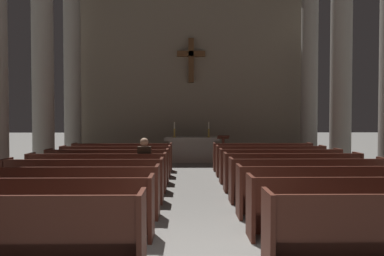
% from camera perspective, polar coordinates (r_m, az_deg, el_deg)
% --- Properties ---
extents(pew_left_row_2, '(3.32, 0.50, 0.95)m').
position_cam_1_polar(pew_left_row_2, '(5.86, -22.94, -11.57)').
color(pew_left_row_2, '#4C2319').
rests_on(pew_left_row_2, ground).
extents(pew_left_row_3, '(3.32, 0.50, 0.95)m').
position_cam_1_polar(pew_left_row_3, '(6.91, -19.32, -9.52)').
color(pew_left_row_3, '#4C2319').
rests_on(pew_left_row_3, ground).
extents(pew_left_row_4, '(3.32, 0.50, 0.95)m').
position_cam_1_polar(pew_left_row_4, '(7.99, -16.70, -7.99)').
color(pew_left_row_4, '#4C2319').
rests_on(pew_left_row_4, ground).
extents(pew_left_row_5, '(3.32, 0.50, 0.95)m').
position_cam_1_polar(pew_left_row_5, '(9.08, -14.72, -6.82)').
color(pew_left_row_5, '#4C2319').
rests_on(pew_left_row_5, ground).
extents(pew_left_row_6, '(3.32, 0.50, 0.95)m').
position_cam_1_polar(pew_left_row_6, '(10.19, -13.17, -5.89)').
color(pew_left_row_6, '#4C2319').
rests_on(pew_left_row_6, ground).
extents(pew_left_row_7, '(3.32, 0.50, 0.95)m').
position_cam_1_polar(pew_left_row_7, '(11.30, -11.94, -5.14)').
color(pew_left_row_7, '#4C2319').
rests_on(pew_left_row_7, ground).
extents(pew_left_row_8, '(3.32, 0.50, 0.95)m').
position_cam_1_polar(pew_left_row_8, '(12.43, -10.92, -4.53)').
color(pew_left_row_8, '#4C2319').
rests_on(pew_left_row_8, ground).
extents(pew_right_row_2, '(3.32, 0.50, 0.95)m').
position_cam_1_polar(pew_right_row_2, '(6.03, 25.03, -11.21)').
color(pew_right_row_2, '#4C2319').
rests_on(pew_right_row_2, ground).
extents(pew_right_row_3, '(3.32, 0.50, 0.95)m').
position_cam_1_polar(pew_right_row_3, '(7.06, 20.90, -9.30)').
color(pew_right_row_3, '#4C2319').
rests_on(pew_right_row_3, ground).
extents(pew_right_row_4, '(3.32, 0.50, 0.95)m').
position_cam_1_polar(pew_right_row_4, '(8.12, 17.86, -7.85)').
color(pew_right_row_4, '#4C2319').
rests_on(pew_right_row_4, ground).
extents(pew_right_row_5, '(3.32, 0.50, 0.95)m').
position_cam_1_polar(pew_right_row_5, '(9.20, 15.54, -6.72)').
color(pew_right_row_5, '#4C2319').
rests_on(pew_right_row_5, ground).
extents(pew_right_row_6, '(3.32, 0.50, 0.95)m').
position_cam_1_polar(pew_right_row_6, '(10.29, 13.72, -5.82)').
color(pew_right_row_6, '#4C2319').
rests_on(pew_right_row_6, ground).
extents(pew_right_row_7, '(3.32, 0.50, 0.95)m').
position_cam_1_polar(pew_right_row_7, '(11.40, 12.26, -5.09)').
color(pew_right_row_7, '#4C2319').
rests_on(pew_right_row_7, ground).
extents(pew_right_row_8, '(3.32, 0.50, 0.95)m').
position_cam_1_polar(pew_right_row_8, '(12.51, 11.06, -4.49)').
color(pew_right_row_8, '#4C2319').
rests_on(pew_right_row_8, ground).
extents(column_left_third, '(1.02, 1.02, 7.37)m').
position_cam_1_polar(column_left_third, '(12.79, -22.57, 9.56)').
color(column_left_third, '#9E998E').
rests_on(column_left_third, ground).
extents(column_right_third, '(1.02, 1.02, 7.37)m').
position_cam_1_polar(column_right_third, '(12.96, 22.53, 9.46)').
color(column_right_third, '#9E998E').
rests_on(column_right_third, ground).
extents(column_left_fourth, '(1.02, 1.02, 7.37)m').
position_cam_1_polar(column_left_fourth, '(15.63, -18.41, 8.13)').
color(column_left_fourth, '#9E998E').
rests_on(column_left_fourth, ground).
extents(column_right_fourth, '(1.02, 1.02, 7.37)m').
position_cam_1_polar(column_right_fourth, '(15.77, 18.09, 8.07)').
color(column_right_fourth, '#9E998E').
rests_on(column_right_fourth, ground).
extents(altar, '(2.20, 0.90, 1.01)m').
position_cam_1_polar(altar, '(14.69, -0.07, -3.34)').
color(altar, '#A8A399').
rests_on(altar, ground).
extents(candlestick_left, '(0.16, 0.16, 0.63)m').
position_cam_1_polar(candlestick_left, '(14.65, -2.81, -0.71)').
color(candlestick_left, '#B79338').
rests_on(candlestick_left, altar).
extents(candlestick_right, '(0.16, 0.16, 0.63)m').
position_cam_1_polar(candlestick_right, '(14.67, 2.67, -0.71)').
color(candlestick_right, '#B79338').
rests_on(candlestick_right, altar).
extents(apse_with_cross, '(10.82, 0.48, 7.93)m').
position_cam_1_polar(apse_with_cross, '(16.48, -0.16, 9.17)').
color(apse_with_cross, gray).
rests_on(apse_with_cross, ground).
extents(lectern, '(0.44, 0.36, 1.15)m').
position_cam_1_polar(lectern, '(13.56, 4.96, -3.69)').
color(lectern, '#4C2319').
rests_on(lectern, ground).
extents(lone_worshipper, '(0.32, 0.43, 1.32)m').
position_cam_1_polar(lone_worshipper, '(8.89, -7.50, -5.56)').
color(lone_worshipper, '#26262B').
rests_on(lone_worshipper, ground).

